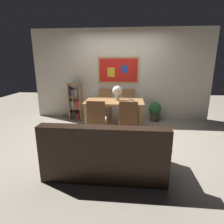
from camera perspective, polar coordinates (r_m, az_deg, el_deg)
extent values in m
plane|color=gray|center=(4.27, 1.42, -7.84)|extent=(12.00, 12.00, 0.00)
cube|color=beige|center=(5.53, 2.68, 11.33)|extent=(5.20, 0.10, 2.60)
cube|color=tan|center=(5.46, 1.98, 12.83)|extent=(1.20, 0.02, 0.76)
cube|color=red|center=(5.44, 1.98, 12.82)|extent=(1.10, 0.01, 0.66)
cube|color=gold|center=(5.46, -0.29, 12.24)|extent=(0.22, 0.00, 0.27)
cube|color=#263FA5|center=(5.43, 3.92, 13.19)|extent=(0.18, 0.00, 0.21)
cube|color=#9E7042|center=(4.60, 0.74, 3.38)|extent=(1.44, 0.89, 0.04)
cylinder|color=#9E7042|center=(4.44, -7.94, -2.21)|extent=(0.07, 0.07, 0.71)
cylinder|color=#9E7042|center=(4.33, 8.81, -2.67)|extent=(0.07, 0.07, 0.71)
cylinder|color=#9E7042|center=(5.13, -6.09, 0.23)|extent=(0.07, 0.07, 0.71)
cylinder|color=#9E7042|center=(5.04, 8.35, -0.12)|extent=(0.07, 0.07, 0.71)
cube|color=#9E7042|center=(5.32, 5.05, 1.72)|extent=(0.40, 0.40, 0.03)
cube|color=beige|center=(5.31, 5.06, 2.01)|extent=(0.36, 0.36, 0.03)
cylinder|color=#9E7042|center=(5.54, 6.77, -0.17)|extent=(0.04, 0.04, 0.42)
cylinder|color=#9E7042|center=(5.54, 3.26, -0.09)|extent=(0.04, 0.04, 0.42)
cylinder|color=#9E7042|center=(5.21, 6.85, -1.16)|extent=(0.04, 0.04, 0.42)
cylinder|color=#9E7042|center=(5.21, 3.11, -1.07)|extent=(0.04, 0.04, 0.42)
cube|color=#9E7042|center=(5.44, 5.13, 4.65)|extent=(0.38, 0.04, 0.46)
cube|color=#9E7042|center=(5.41, 5.18, 6.73)|extent=(0.38, 0.05, 0.06)
cube|color=#9E7042|center=(4.04, -4.50, -2.62)|extent=(0.40, 0.40, 0.03)
cube|color=beige|center=(4.04, -4.51, -2.25)|extent=(0.36, 0.36, 0.03)
cylinder|color=#9E7042|center=(3.99, -7.27, -6.36)|extent=(0.04, 0.04, 0.42)
cylinder|color=#9E7042|center=(3.94, -2.40, -6.57)|extent=(0.04, 0.04, 0.42)
cylinder|color=#9E7042|center=(4.30, -6.30, -4.71)|extent=(0.04, 0.04, 0.42)
cylinder|color=#9E7042|center=(4.25, -1.79, -4.88)|extent=(0.04, 0.04, 0.42)
cube|color=#9E7042|center=(3.80, -5.04, 0.03)|extent=(0.38, 0.04, 0.46)
cube|color=#9E7042|center=(3.76, -5.11, 2.97)|extent=(0.38, 0.05, 0.06)
cube|color=#9E7042|center=(5.38, -2.33, 1.93)|extent=(0.40, 0.40, 0.03)
cube|color=beige|center=(5.38, -2.33, 2.22)|extent=(0.36, 0.36, 0.03)
cylinder|color=#9E7042|center=(5.58, -0.34, 0.05)|extent=(0.04, 0.04, 0.42)
cylinder|color=#9E7042|center=(5.62, -3.79, 0.13)|extent=(0.04, 0.04, 0.42)
cylinder|color=#9E7042|center=(5.26, -0.71, -0.92)|extent=(0.04, 0.04, 0.42)
cylinder|color=#9E7042|center=(5.30, -4.37, -0.82)|extent=(0.04, 0.04, 0.42)
cube|color=#9E7042|center=(5.51, -2.11, 4.82)|extent=(0.38, 0.04, 0.46)
cube|color=#9E7042|center=(5.47, -2.13, 6.88)|extent=(0.38, 0.05, 0.06)
cube|color=#9E7042|center=(4.01, 5.03, -2.79)|extent=(0.40, 0.40, 0.03)
cube|color=beige|center=(4.00, 5.03, -2.41)|extent=(0.36, 0.36, 0.03)
cylinder|color=#9E7042|center=(3.93, 2.43, -6.61)|extent=(0.04, 0.04, 0.42)
cylinder|color=#9E7042|center=(3.93, 7.42, -6.73)|extent=(0.04, 0.04, 0.42)
cylinder|color=#9E7042|center=(4.25, 2.67, -4.91)|extent=(0.04, 0.04, 0.42)
cylinder|color=#9E7042|center=(4.25, 7.28, -5.02)|extent=(0.04, 0.04, 0.42)
cube|color=#9E7042|center=(3.77, 5.09, -0.12)|extent=(0.38, 0.04, 0.46)
cube|color=#9E7042|center=(3.72, 5.16, 2.85)|extent=(0.38, 0.05, 0.06)
cube|color=black|center=(3.01, -1.81, -14.10)|extent=(1.80, 0.84, 0.40)
cube|color=black|center=(2.54, -2.79, -9.34)|extent=(1.80, 0.20, 0.44)
cube|color=black|center=(3.07, -17.17, -7.75)|extent=(0.18, 0.80, 0.22)
cube|color=black|center=(2.89, 14.51, -9.04)|extent=(0.18, 0.80, 0.22)
cube|color=#8C6B4C|center=(2.78, -11.70, -8.73)|extent=(0.32, 0.16, 0.33)
cube|color=maroon|center=(2.69, -2.35, -9.27)|extent=(0.32, 0.16, 0.33)
cube|color=#9E7042|center=(5.58, -12.91, 3.10)|extent=(0.03, 0.28, 1.08)
cube|color=#9E7042|center=(5.49, -9.63, 3.07)|extent=(0.03, 0.28, 1.08)
cube|color=#9E7042|center=(5.66, -11.01, -2.09)|extent=(0.36, 0.28, 0.03)
cube|color=#9E7042|center=(5.45, -11.57, 8.47)|extent=(0.36, 0.28, 0.03)
cube|color=#9E7042|center=(5.57, -11.19, 1.29)|extent=(0.30, 0.28, 0.02)
cube|color=#9E7042|center=(5.50, -11.38, 4.92)|extent=(0.30, 0.28, 0.02)
cube|color=black|center=(5.67, -12.20, -0.98)|extent=(0.04, 0.22, 0.19)
cube|color=black|center=(5.65, -11.70, -0.81)|extent=(0.05, 0.22, 0.23)
cube|color=black|center=(5.63, -11.09, -0.82)|extent=(0.06, 0.22, 0.23)
cube|color=#B2332D|center=(5.62, -10.44, -1.18)|extent=(0.06, 0.22, 0.16)
cube|color=#2D4C8C|center=(5.58, -12.33, 2.41)|extent=(0.06, 0.22, 0.20)
cube|color=gold|center=(5.56, -11.80, 2.53)|extent=(0.04, 0.22, 0.23)
cube|color=#595960|center=(5.55, -11.22, 2.23)|extent=(0.06, 0.22, 0.17)
cube|color=#B2332D|center=(5.53, -10.65, 2.49)|extent=(0.04, 0.22, 0.22)
cube|color=#B2332D|center=(5.52, -10.08, 2.43)|extent=(0.06, 0.22, 0.21)
cube|color=black|center=(5.51, -12.56, 6.21)|extent=(0.05, 0.22, 0.23)
cube|color=#7F3F72|center=(5.50, -12.01, 5.94)|extent=(0.04, 0.22, 0.18)
cube|color=#595960|center=(5.48, -11.46, 5.99)|extent=(0.06, 0.22, 0.19)
cube|color=gold|center=(5.46, -10.81, 6.06)|extent=(0.05, 0.22, 0.20)
cube|color=#2D4C8C|center=(5.45, -10.24, 6.16)|extent=(0.04, 0.22, 0.22)
cylinder|color=#4C4742|center=(5.55, 13.03, -1.45)|extent=(0.27, 0.27, 0.24)
cylinder|color=#332319|center=(5.52, 13.10, -0.37)|extent=(0.24, 0.24, 0.02)
sphere|color=#2D6B33|center=(5.48, 13.19, 1.18)|extent=(0.36, 0.36, 0.36)
cylinder|color=#2D6B33|center=(5.42, 13.81, -1.90)|extent=(0.03, 0.03, 0.32)
cylinder|color=#2D6B33|center=(5.65, 14.20, -1.17)|extent=(0.03, 0.03, 0.31)
cylinder|color=beige|center=(4.63, 1.60, 4.67)|extent=(0.11, 0.11, 0.15)
sphere|color=silver|center=(4.60, 1.61, 6.64)|extent=(0.24, 0.24, 0.24)
sphere|color=#EACC4C|center=(4.68, 1.09, 7.10)|extent=(0.07, 0.07, 0.07)
sphere|color=#EACC4C|center=(4.52, 2.21, 6.71)|extent=(0.06, 0.06, 0.06)
sphere|color=pink|center=(4.62, 2.78, 6.90)|extent=(0.06, 0.06, 0.06)
cube|color=black|center=(4.65, 6.03, 3.81)|extent=(0.12, 0.16, 0.02)
cube|color=gray|center=(4.65, 6.03, 3.95)|extent=(0.08, 0.10, 0.00)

